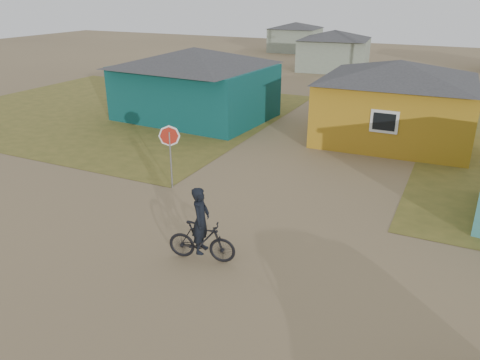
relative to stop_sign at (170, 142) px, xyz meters
name	(u,v)px	position (x,y,z in m)	size (l,w,h in m)	color
ground	(211,265)	(3.97, -4.10, -1.78)	(120.00, 120.00, 0.00)	#8C7450
grass_nw	(116,110)	(-10.03, 8.90, -1.78)	(20.00, 18.00, 0.00)	olive
house_teal	(195,82)	(-4.53, 9.40, 0.27)	(8.93, 7.08, 4.00)	#0B3E3E
house_yellow	(396,100)	(6.47, 9.89, 0.22)	(7.72, 6.76, 3.90)	#B1801B
house_pale_west	(334,50)	(-2.03, 29.90, 0.07)	(7.04, 6.15, 3.60)	gray
house_pale_north	(295,36)	(-10.03, 41.90, -0.03)	(6.28, 5.81, 3.40)	gray
stop_sign	(170,142)	(0.00, 0.00, 0.00)	(0.79, 0.11, 2.42)	gray
cyclist	(201,234)	(3.59, -3.94, -1.00)	(1.98, 0.90, 2.16)	black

